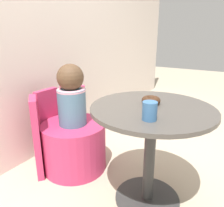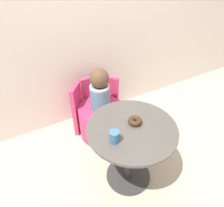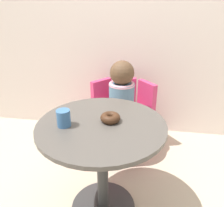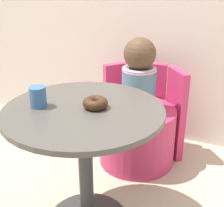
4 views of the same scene
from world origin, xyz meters
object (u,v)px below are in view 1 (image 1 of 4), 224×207
Objects in this scene: round_table at (151,133)px; tub_chair at (74,146)px; donut at (151,100)px; cup at (150,111)px; child_figure at (71,96)px.

tub_chair is (0.04, 0.69, -0.31)m from round_table.
donut is (0.01, -0.66, 0.51)m from tub_chair.
cup is (-0.24, -0.75, 0.53)m from tub_chair.
round_table is 0.21m from donut.
child_figure is (0.00, 0.00, 0.44)m from tub_chair.
child_figure reaches higher than round_table.
cup reaches higher than tub_chair.
tub_chair is at bearing 90.62° from donut.
round_table is 6.43× the size of donut.
cup is at bearing -108.01° from child_figure.
child_figure is at bearing 86.64° from round_table.
donut is 0.27m from cup.
donut is at bearing 20.43° from cup.
cup is (-0.20, -0.06, 0.23)m from round_table.
round_table is at bearing -146.57° from donut.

